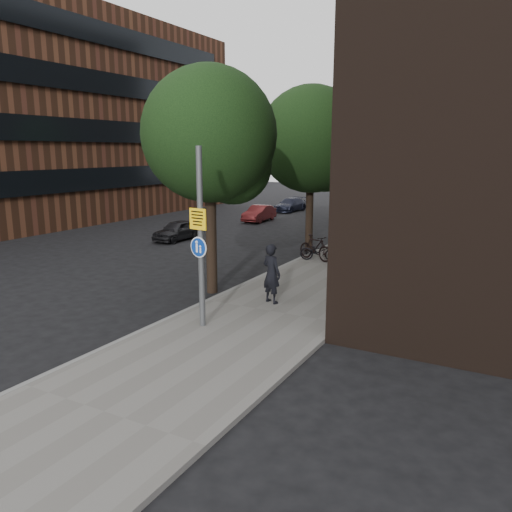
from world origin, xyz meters
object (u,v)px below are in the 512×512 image
Objects in this scene: pedestrian at (272,274)px; signpost at (201,238)px; parked_bike_facade_near at (361,261)px; parked_car_near at (178,230)px.

signpost is at bearing 93.28° from pedestrian.
signpost is 8.51m from parked_bike_facade_near.
parked_car_near is (-9.82, 8.01, -0.51)m from pedestrian.
signpost is 2.85× the size of parked_bike_facade_near.
signpost is 2.57× the size of pedestrian.
parked_car_near is (-11.06, 2.71, -0.02)m from parked_bike_facade_near.
parked_bike_facade_near is at bearing -12.69° from parked_car_near.
parked_car_near is at bearing 96.58° from parked_bike_facade_near.
signpost reaches higher than pedestrian.
pedestrian is (0.69, 2.76, -1.49)m from signpost.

